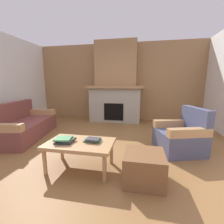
# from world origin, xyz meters

# --- Properties ---
(ground) EXTENTS (9.00, 9.00, 0.00)m
(ground) POSITION_xyz_m (0.00, 0.00, 0.00)
(ground) COLOR brown
(wall_back_wood_panel) EXTENTS (6.00, 0.12, 2.70)m
(wall_back_wood_panel) POSITION_xyz_m (0.00, 3.00, 1.35)
(wall_back_wood_panel) COLOR #997047
(wall_back_wood_panel) RESTS_ON ground
(fireplace) EXTENTS (1.90, 0.82, 2.70)m
(fireplace) POSITION_xyz_m (0.00, 2.62, 1.16)
(fireplace) COLOR gray
(fireplace) RESTS_ON ground
(couch) EXTENTS (1.18, 1.93, 0.85)m
(couch) POSITION_xyz_m (-1.92, 0.48, 0.29)
(couch) COLOR brown
(couch) RESTS_ON ground
(armchair) EXTENTS (0.95, 0.95, 0.85)m
(armchair) POSITION_xyz_m (1.66, 0.37, 0.29)
(armchair) COLOR #474C6B
(armchair) RESTS_ON ground
(coffee_table) EXTENTS (1.00, 0.60, 0.43)m
(coffee_table) POSITION_xyz_m (-0.00, -0.58, 0.38)
(coffee_table) COLOR tan
(coffee_table) RESTS_ON ground
(ottoman) EXTENTS (0.52, 0.52, 0.40)m
(ottoman) POSITION_xyz_m (0.95, -0.71, 0.20)
(ottoman) COLOR brown
(ottoman) RESTS_ON ground
(book_stack_near_edge) EXTENTS (0.30, 0.28, 0.08)m
(book_stack_near_edge) POSITION_xyz_m (-0.22, -0.63, 0.47)
(book_stack_near_edge) COLOR #2D2D33
(book_stack_near_edge) RESTS_ON coffee_table
(book_stack_center) EXTENTS (0.27, 0.19, 0.06)m
(book_stack_center) POSITION_xyz_m (0.19, -0.52, 0.46)
(book_stack_center) COLOR #3D7F4C
(book_stack_center) RESTS_ON coffee_table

